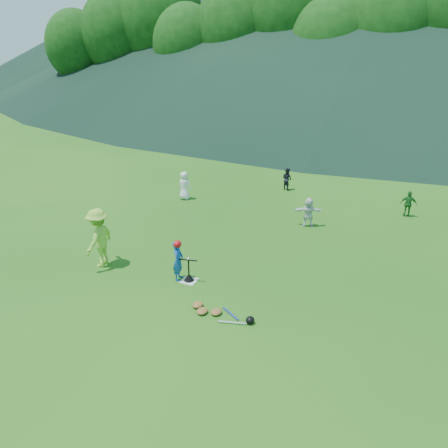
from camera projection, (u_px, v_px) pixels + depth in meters
name	position (u px, v px, depth m)	size (l,w,h in m)	color
ground	(189.00, 281.00, 12.96)	(120.00, 120.00, 0.00)	#195313
home_plate	(189.00, 281.00, 12.96)	(0.45, 0.45, 0.02)	silver
baseball	(188.00, 259.00, 12.68)	(0.08, 0.08, 0.08)	white
batter_child	(178.00, 261.00, 12.84)	(0.45, 0.29, 1.23)	#174C9F
adult_coach	(99.00, 238.00, 13.55)	(1.22, 0.70, 1.90)	#90C339
fielder_a	(184.00, 186.00, 19.66)	(0.62, 0.41, 1.28)	white
fielder_b	(287.00, 179.00, 21.02)	(0.52, 0.40, 1.06)	black
fielder_c	(408.00, 204.00, 17.67)	(0.63, 0.26, 1.08)	#206B27
fielder_d	(308.00, 212.00, 16.70)	(1.07, 0.34, 1.15)	silver
batting_tee	(189.00, 277.00, 12.91)	(0.30, 0.30, 0.68)	black
batter_gear	(178.00, 245.00, 12.65)	(0.73, 0.26, 0.59)	#B10B12
equipment_pile	(216.00, 312.00, 11.33)	(1.80, 0.68, 0.19)	olive
outfield_fence	(351.00, 121.00, 36.27)	(70.07, 0.08, 1.33)	gray
tree_line	(374.00, 25.00, 38.26)	(70.04, 11.40, 14.82)	#382314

